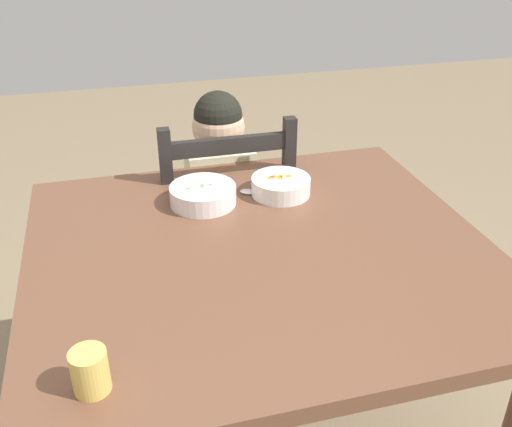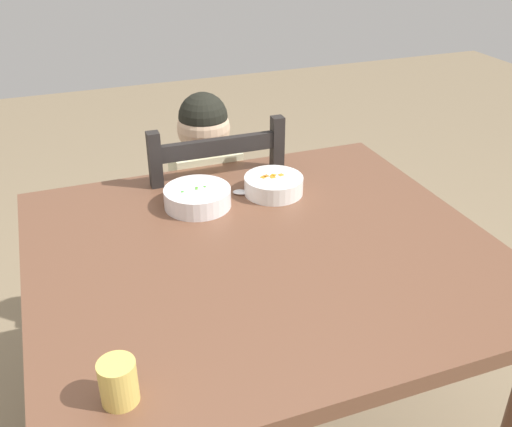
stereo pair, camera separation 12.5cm
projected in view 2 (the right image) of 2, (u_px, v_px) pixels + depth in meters
dining_table at (263, 282)px, 1.48m from camera, size 1.12×1.02×0.75m
dining_chair at (210, 237)px, 2.03m from camera, size 0.42×0.42×0.91m
child_figure at (209, 191)px, 1.94m from camera, size 0.32×0.31×0.96m
bowl_of_peas at (197, 197)px, 1.60m from camera, size 0.18×0.18×0.06m
bowl_of_carrots at (274, 184)px, 1.67m from camera, size 0.17×0.17×0.05m
spoon at (247, 193)px, 1.67m from camera, size 0.13×0.08×0.01m
drinking_cup at (118, 382)px, 0.98m from camera, size 0.07×0.07×0.08m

